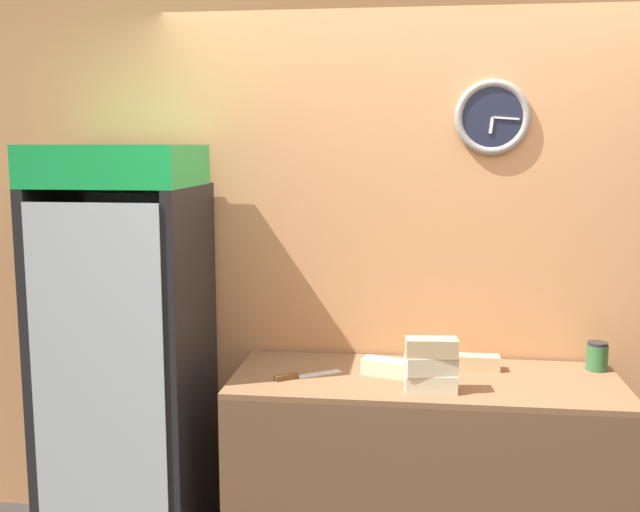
{
  "coord_description": "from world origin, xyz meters",
  "views": [
    {
      "loc": [
        -0.06,
        -2.28,
        1.89
      ],
      "look_at": [
        -0.47,
        0.91,
        1.41
      ],
      "focal_mm": 42.0,
      "sensor_mm": 36.0,
      "label": 1
    }
  ],
  "objects_px": {
    "sandwich_stack_bottom": "(431,383)",
    "sandwich_stack_top": "(431,347)",
    "sandwich_stack_middle": "(431,365)",
    "sandwich_flat_left": "(387,367)",
    "sandwich_flat_right": "(475,362)",
    "condiment_jar": "(597,356)",
    "beverage_cooler": "(129,335)",
    "chefs_knife": "(299,376)"
  },
  "relations": [
    {
      "from": "sandwich_flat_left",
      "to": "chefs_knife",
      "type": "bearing_deg",
      "value": -167.53
    },
    {
      "from": "chefs_knife",
      "to": "condiment_jar",
      "type": "bearing_deg",
      "value": 12.05
    },
    {
      "from": "sandwich_flat_left",
      "to": "sandwich_stack_bottom",
      "type": "bearing_deg",
      "value": -47.47
    },
    {
      "from": "sandwich_stack_top",
      "to": "sandwich_flat_left",
      "type": "relative_size",
      "value": 0.94
    },
    {
      "from": "sandwich_stack_bottom",
      "to": "chefs_knife",
      "type": "height_order",
      "value": "sandwich_stack_bottom"
    },
    {
      "from": "sandwich_stack_bottom",
      "to": "condiment_jar",
      "type": "distance_m",
      "value": 0.84
    },
    {
      "from": "sandwich_stack_top",
      "to": "chefs_knife",
      "type": "height_order",
      "value": "sandwich_stack_top"
    },
    {
      "from": "sandwich_stack_bottom",
      "to": "sandwich_stack_top",
      "type": "bearing_deg",
      "value": 180.0
    },
    {
      "from": "chefs_knife",
      "to": "sandwich_stack_top",
      "type": "bearing_deg",
      "value": -12.02
    },
    {
      "from": "sandwich_stack_bottom",
      "to": "sandwich_stack_top",
      "type": "xyz_separation_m",
      "value": [
        -0.0,
        0.0,
        0.15
      ]
    },
    {
      "from": "chefs_knife",
      "to": "condiment_jar",
      "type": "relative_size",
      "value": 2.18
    },
    {
      "from": "sandwich_stack_top",
      "to": "chefs_knife",
      "type": "relative_size",
      "value": 0.77
    },
    {
      "from": "sandwich_stack_top",
      "to": "chefs_knife",
      "type": "bearing_deg",
      "value": 167.98
    },
    {
      "from": "sandwich_stack_middle",
      "to": "sandwich_stack_top",
      "type": "relative_size",
      "value": 1.02
    },
    {
      "from": "sandwich_flat_left",
      "to": "chefs_knife",
      "type": "xyz_separation_m",
      "value": [
        -0.38,
        -0.08,
        -0.03
      ]
    },
    {
      "from": "beverage_cooler",
      "to": "sandwich_stack_bottom",
      "type": "height_order",
      "value": "beverage_cooler"
    },
    {
      "from": "sandwich_stack_middle",
      "to": "sandwich_flat_right",
      "type": "distance_m",
      "value": 0.4
    },
    {
      "from": "beverage_cooler",
      "to": "sandwich_stack_bottom",
      "type": "distance_m",
      "value": 1.4
    },
    {
      "from": "sandwich_stack_top",
      "to": "sandwich_flat_right",
      "type": "bearing_deg",
      "value": 58.62
    },
    {
      "from": "sandwich_flat_left",
      "to": "condiment_jar",
      "type": "relative_size",
      "value": 1.8
    },
    {
      "from": "sandwich_stack_middle",
      "to": "sandwich_stack_top",
      "type": "distance_m",
      "value": 0.07
    },
    {
      "from": "chefs_knife",
      "to": "beverage_cooler",
      "type": "bearing_deg",
      "value": 171.25
    },
    {
      "from": "sandwich_stack_bottom",
      "to": "sandwich_flat_right",
      "type": "bearing_deg",
      "value": 58.62
    },
    {
      "from": "beverage_cooler",
      "to": "condiment_jar",
      "type": "bearing_deg",
      "value": 4.16
    },
    {
      "from": "beverage_cooler",
      "to": "sandwich_stack_middle",
      "type": "bearing_deg",
      "value": -10.1
    },
    {
      "from": "beverage_cooler",
      "to": "chefs_knife",
      "type": "height_order",
      "value": "beverage_cooler"
    },
    {
      "from": "sandwich_flat_right",
      "to": "sandwich_stack_middle",
      "type": "bearing_deg",
      "value": -121.38
    },
    {
      "from": "sandwich_stack_bottom",
      "to": "sandwich_flat_right",
      "type": "height_order",
      "value": "sandwich_stack_bottom"
    },
    {
      "from": "sandwich_stack_top",
      "to": "sandwich_flat_right",
      "type": "xyz_separation_m",
      "value": [
        0.2,
        0.33,
        -0.15
      ]
    },
    {
      "from": "sandwich_stack_middle",
      "to": "sandwich_flat_left",
      "type": "bearing_deg",
      "value": 132.53
    },
    {
      "from": "sandwich_stack_top",
      "to": "beverage_cooler",
      "type": "bearing_deg",
      "value": 169.9
    },
    {
      "from": "sandwich_stack_bottom",
      "to": "sandwich_flat_left",
      "type": "xyz_separation_m",
      "value": [
        -0.19,
        0.2,
        -0.0
      ]
    },
    {
      "from": "sandwich_flat_left",
      "to": "sandwich_flat_right",
      "type": "distance_m",
      "value": 0.41
    },
    {
      "from": "sandwich_stack_top",
      "to": "condiment_jar",
      "type": "xyz_separation_m",
      "value": [
        0.74,
        0.4,
        -0.12
      ]
    },
    {
      "from": "sandwich_stack_top",
      "to": "condiment_jar",
      "type": "height_order",
      "value": "sandwich_stack_top"
    },
    {
      "from": "beverage_cooler",
      "to": "sandwich_stack_middle",
      "type": "relative_size",
      "value": 8.56
    },
    {
      "from": "sandwich_flat_left",
      "to": "chefs_knife",
      "type": "distance_m",
      "value": 0.39
    },
    {
      "from": "sandwich_stack_top",
      "to": "sandwich_flat_right",
      "type": "relative_size",
      "value": 1.0
    },
    {
      "from": "chefs_knife",
      "to": "condiment_jar",
      "type": "height_order",
      "value": "condiment_jar"
    },
    {
      "from": "beverage_cooler",
      "to": "sandwich_stack_top",
      "type": "xyz_separation_m",
      "value": [
        1.37,
        -0.24,
        0.06
      ]
    },
    {
      "from": "condiment_jar",
      "to": "sandwich_stack_top",
      "type": "bearing_deg",
      "value": -151.8
    },
    {
      "from": "sandwich_stack_bottom",
      "to": "sandwich_stack_middle",
      "type": "distance_m",
      "value": 0.07
    }
  ]
}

